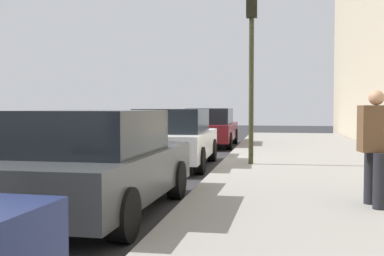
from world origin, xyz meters
The scene contains 8 objects.
ground_plane centered at (0.00, 0.00, 0.00)m, with size 56.00×56.00×0.00m, color #28282B.
sidewalk centered at (0.00, -3.30, 0.07)m, with size 28.00×4.60×0.15m, color gray.
lane_stripe_centre centered at (0.00, 3.20, 0.00)m, with size 28.00×0.14×0.01m, color gold.
parked_car_charcoal centered at (-5.77, 0.14, 0.76)m, with size 4.31×1.96×1.51m.
parked_car_white centered at (-0.24, 0.22, 0.76)m, with size 4.36×1.99×1.51m.
parked_car_maroon centered at (6.24, 0.16, 0.76)m, with size 4.73×1.95×1.51m.
pedestrian_brown_coat centered at (-5.22, -3.78, 1.03)m, with size 0.54×0.48×1.65m.
traffic_light_pole centered at (-0.49, -1.78, 3.06)m, with size 0.35×0.26×4.30m.
Camera 1 is at (-12.18, -2.40, 1.56)m, focal length 43.99 mm.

